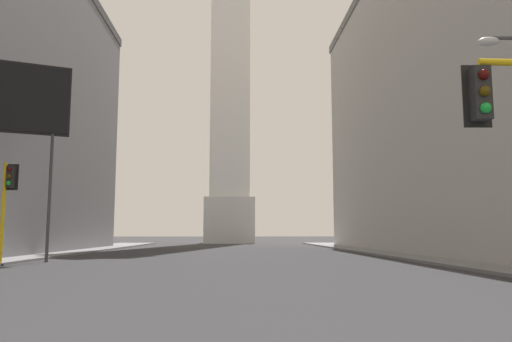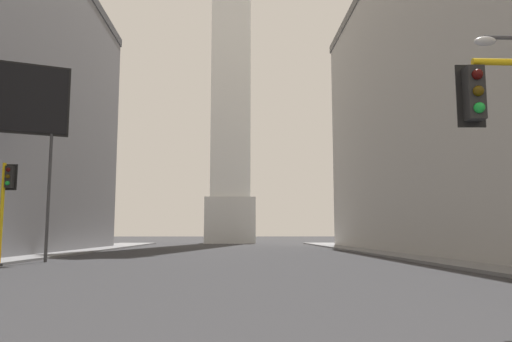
# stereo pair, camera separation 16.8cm
# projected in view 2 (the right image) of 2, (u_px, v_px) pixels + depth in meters

# --- Properties ---
(sidewalk_right) EXTENTS (5.00, 88.73, 0.15)m
(sidewalk_right) POSITION_uv_depth(u_px,v_px,m) (448.00, 259.00, 28.94)
(sidewalk_right) COLOR slate
(sidewalk_right) RESTS_ON ground_plane
(obelisk) EXTENTS (7.47, 7.47, 78.46)m
(obelisk) POSITION_uv_depth(u_px,v_px,m) (232.00, 7.00, 79.93)
(obelisk) COLOR silver
(obelisk) RESTS_ON ground_plane
(traffic_light_mid_left) EXTENTS (0.79, 0.52, 5.11)m
(traffic_light_mid_left) POSITION_uv_depth(u_px,v_px,m) (5.00, 197.00, 24.88)
(traffic_light_mid_left) COLOR yellow
(traffic_light_mid_left) RESTS_ON ground_plane
(billboard_sign) EXTENTS (5.05, 2.07, 11.20)m
(billboard_sign) POSITION_uv_depth(u_px,v_px,m) (19.00, 104.00, 27.97)
(billboard_sign) COLOR #3F3F42
(billboard_sign) RESTS_ON ground_plane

